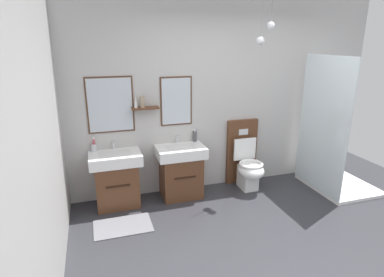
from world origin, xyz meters
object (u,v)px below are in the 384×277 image
object	(u,v)px
vanity_sink_right	(181,170)
soap_dispenser	(195,136)
toothbrush_cup	(94,147)
toilet	(246,163)
shower_tray	(332,162)
vanity_sink_left	(117,178)

from	to	relation	value
vanity_sink_right	soap_dispenser	size ratio (longest dim) A/B	4.02
toothbrush_cup	soap_dispenser	distance (m)	1.40
toilet	shower_tray	distance (m)	1.26
toilet	toothbrush_cup	world-z (taller)	toilet
shower_tray	toilet	bearing A→B (deg)	158.71
vanity_sink_right	toothbrush_cup	world-z (taller)	toothbrush_cup
vanity_sink_right	shower_tray	world-z (taller)	shower_tray
vanity_sink_left	shower_tray	world-z (taller)	shower_tray
vanity_sink_right	toilet	distance (m)	1.02
vanity_sink_left	vanity_sink_right	distance (m)	0.88
toilet	toothbrush_cup	xyz separation A→B (m)	(-2.15, 0.16, 0.42)
vanity_sink_right	shower_tray	size ratio (longest dim) A/B	0.38
vanity_sink_left	soap_dispenser	world-z (taller)	soap_dispenser
vanity_sink_left	shower_tray	bearing A→B (deg)	-8.51
vanity_sink_right	toilet	bearing A→B (deg)	-0.17
shower_tray	soap_dispenser	bearing A→B (deg)	161.95
vanity_sink_left	toothbrush_cup	bearing A→B (deg)	147.99
soap_dispenser	toilet	bearing A→B (deg)	-12.77
soap_dispenser	shower_tray	xyz separation A→B (m)	(1.93, -0.63, -0.38)
toilet	toothbrush_cup	size ratio (longest dim) A/B	5.08
soap_dispenser	shower_tray	world-z (taller)	shower_tray
toilet	soap_dispenser	size ratio (longest dim) A/B	5.47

